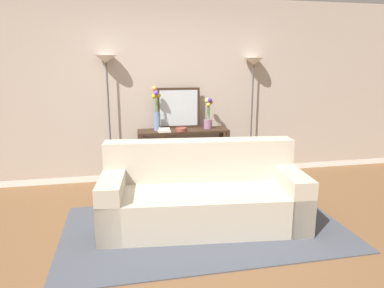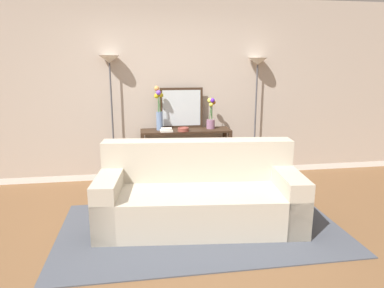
% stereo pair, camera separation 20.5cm
% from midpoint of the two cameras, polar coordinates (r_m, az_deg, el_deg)
% --- Properties ---
extents(ground_plane, '(16.00, 16.00, 0.02)m').
position_cam_midpoint_polar(ground_plane, '(3.60, -1.71, -15.73)').
color(ground_plane, brown).
extents(back_wall, '(12.00, 0.15, 2.65)m').
position_cam_midpoint_polar(back_wall, '(5.26, -5.84, 8.62)').
color(back_wall, white).
rests_on(back_wall, ground).
extents(area_rug, '(2.96, 1.65, 0.01)m').
position_cam_midpoint_polar(area_rug, '(3.82, 0.54, -13.65)').
color(area_rug, '#474C56').
rests_on(area_rug, ground).
extents(couch, '(2.23, 1.12, 0.88)m').
position_cam_midpoint_polar(couch, '(3.84, 0.12, -8.50)').
color(couch, '#BCB29E').
rests_on(couch, ground).
extents(console_table, '(1.31, 0.37, 0.79)m').
position_cam_midpoint_polar(console_table, '(5.10, -2.58, -0.30)').
color(console_table, '#382619').
rests_on(console_table, ground).
extents(floor_lamp_left, '(0.28, 0.28, 1.84)m').
position_cam_midpoint_polar(floor_lamp_left, '(5.04, -14.92, 9.44)').
color(floor_lamp_left, '#4C4C51').
rests_on(floor_lamp_left, ground).
extents(floor_lamp_right, '(0.28, 0.28, 1.81)m').
position_cam_midpoint_polar(floor_lamp_right, '(5.37, 8.89, 9.69)').
color(floor_lamp_right, '#4C4C51').
rests_on(floor_lamp_right, ground).
extents(wall_mirror, '(0.63, 0.02, 0.60)m').
position_cam_midpoint_polar(wall_mirror, '(5.15, -3.36, 5.92)').
color(wall_mirror, '#382619').
rests_on(wall_mirror, console_table).
extents(vase_tall_flowers, '(0.13, 0.12, 0.63)m').
position_cam_midpoint_polar(vase_tall_flowers, '(4.98, -7.04, 5.40)').
color(vase_tall_flowers, '#6B84AD').
rests_on(vase_tall_flowers, console_table).
extents(vase_short_flowers, '(0.13, 0.14, 0.45)m').
position_cam_midpoint_polar(vase_short_flowers, '(5.12, 1.53, 4.64)').
color(vase_short_flowers, gray).
rests_on(vase_short_flowers, console_table).
extents(fruit_bowl, '(0.16, 0.16, 0.05)m').
position_cam_midpoint_polar(fruit_bowl, '(4.92, -2.98, 2.41)').
color(fruit_bowl, brown).
rests_on(fruit_bowl, console_table).
extents(book_stack, '(0.18, 0.14, 0.05)m').
position_cam_midpoint_polar(book_stack, '(4.89, -5.77, 2.26)').
color(book_stack, silver).
rests_on(book_stack, console_table).
extents(book_row_under_console, '(0.45, 0.18, 0.12)m').
position_cam_midpoint_polar(book_row_under_console, '(5.20, -5.95, -5.73)').
color(book_row_under_console, '#2D2D33').
rests_on(book_row_under_console, ground).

